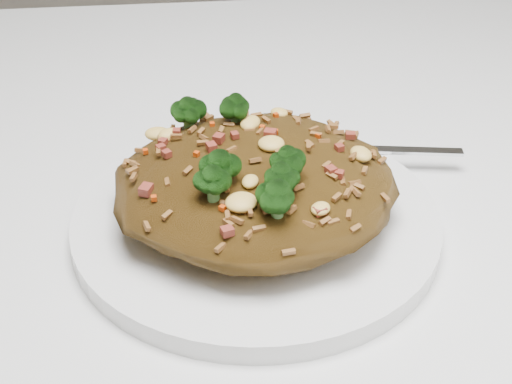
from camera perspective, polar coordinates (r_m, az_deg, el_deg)
dining_table at (r=0.56m, az=-9.16°, el=-8.37°), size 1.20×0.80×0.75m
plate at (r=0.47m, az=0.00°, el=-2.22°), size 0.24×0.24×0.01m
fried_rice at (r=0.45m, az=-0.05°, el=1.50°), size 0.18×0.17×0.07m
fork at (r=0.53m, az=8.53°, el=3.39°), size 0.16×0.04×0.00m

